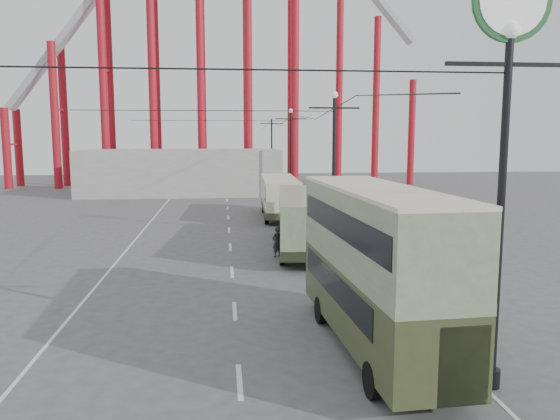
{
  "coord_description": "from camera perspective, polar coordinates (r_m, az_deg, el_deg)",
  "views": [
    {
      "loc": [
        -1.36,
        -15.98,
        6.57
      ],
      "look_at": [
        1.37,
        10.11,
        3.0
      ],
      "focal_mm": 35.0,
      "sensor_mm": 36.0,
      "label": 1
    }
  ],
  "objects": [
    {
      "name": "road_markings",
      "position": [
        36.29,
        -5.08,
        -2.7
      ],
      "size": [
        12.52,
        120.0,
        0.01
      ],
      "color": "silver",
      "rests_on": "ground"
    },
    {
      "name": "lamp_post_far",
      "position": [
        56.45,
        1.13,
        5.83
      ],
      "size": [
        3.2,
        0.44,
        9.32
      ],
      "color": "black",
      "rests_on": "ground"
    },
    {
      "name": "double_decker_bus",
      "position": [
        16.84,
        9.99,
        -5.2
      ],
      "size": [
        2.88,
        9.53,
        5.06
      ],
      "rotation": [
        0.0,
        0.0,
        0.05
      ],
      "color": "#323B1F",
      "rests_on": "ground"
    },
    {
      "name": "fairground_shed",
      "position": [
        63.28,
        -10.18,
        3.94
      ],
      "size": [
        22.0,
        10.0,
        5.0
      ],
      "primitive_type": "cube",
      "color": "gray",
      "rests_on": "ground"
    },
    {
      "name": "pedestrian",
      "position": [
        29.81,
        -0.33,
        -3.36
      ],
      "size": [
        0.72,
        0.68,
        1.65
      ],
      "primitive_type": "imported",
      "rotation": [
        0.0,
        0.0,
        3.81
      ],
      "color": "black",
      "rests_on": "ground"
    },
    {
      "name": "single_decker_green",
      "position": [
        31.56,
        2.36,
        -0.89
      ],
      "size": [
        3.8,
        11.7,
        3.25
      ],
      "rotation": [
        0.0,
        0.0,
        -0.1
      ],
      "color": "#687C5B",
      "rests_on": "ground"
    },
    {
      "name": "single_decker_cream",
      "position": [
        43.99,
        -0.06,
        1.55
      ],
      "size": [
        3.0,
        10.46,
        3.22
      ],
      "rotation": [
        0.0,
        0.0,
        -0.04
      ],
      "color": "beige",
      "rests_on": "ground"
    },
    {
      "name": "ground",
      "position": [
        17.34,
        -1.04,
        -14.53
      ],
      "size": [
        160.0,
        160.0,
        0.0
      ],
      "primitive_type": "plane",
      "color": "#4B4B4D",
      "rests_on": "ground"
    },
    {
      "name": "lamp_post_near",
      "position": [
        14.79,
        22.69,
        12.16
      ],
      "size": [
        3.2,
        0.44,
        10.8
      ],
      "color": "black",
      "rests_on": "ground"
    },
    {
      "name": "lamp_post_mid",
      "position": [
        34.74,
        5.62,
        4.59
      ],
      "size": [
        3.2,
        0.44,
        9.32
      ],
      "color": "black",
      "rests_on": "ground"
    },
    {
      "name": "roller_coaster",
      "position": [
        74.69,
        -7.13,
        20.34
      ],
      "size": [
        52.95,
        5.0,
        55.48
      ],
      "color": "maroon",
      "rests_on": "ground"
    },
    {
      "name": "lamp_post_distant",
      "position": [
        78.32,
        -0.87,
        6.37
      ],
      "size": [
        3.2,
        0.44,
        9.32
      ],
      "color": "black",
      "rests_on": "ground"
    }
  ]
}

